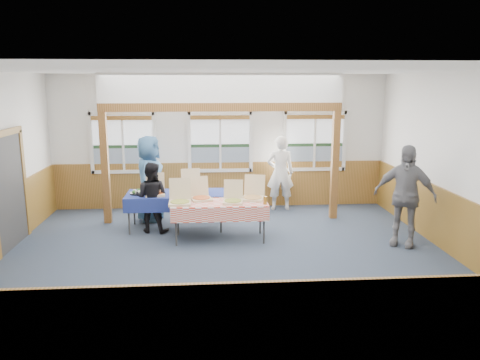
% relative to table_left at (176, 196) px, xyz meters
% --- Properties ---
extents(floor, '(8.00, 8.00, 0.00)m').
position_rel_table_left_xyz_m(floor, '(0.98, -1.77, -0.70)').
color(floor, '#283642').
rests_on(floor, ground).
extents(ceiling, '(8.00, 8.00, 0.00)m').
position_rel_table_left_xyz_m(ceiling, '(0.98, -1.77, 2.50)').
color(ceiling, white).
rests_on(ceiling, wall_back).
extents(wall_back, '(8.00, 0.00, 8.00)m').
position_rel_table_left_xyz_m(wall_back, '(0.98, 1.73, 0.90)').
color(wall_back, silver).
rests_on(wall_back, floor).
extents(wall_front, '(8.00, 0.00, 8.00)m').
position_rel_table_left_xyz_m(wall_front, '(0.98, -5.27, 0.90)').
color(wall_front, silver).
rests_on(wall_front, floor).
extents(wall_right, '(0.00, 8.00, 8.00)m').
position_rel_table_left_xyz_m(wall_right, '(4.98, -1.77, 0.90)').
color(wall_right, silver).
rests_on(wall_right, floor).
extents(wainscot_back, '(7.98, 0.05, 1.10)m').
position_rel_table_left_xyz_m(wainscot_back, '(0.98, 1.71, -0.15)').
color(wainscot_back, brown).
rests_on(wainscot_back, floor).
extents(wainscot_front, '(7.98, 0.05, 1.10)m').
position_rel_table_left_xyz_m(wainscot_front, '(0.98, -5.24, -0.15)').
color(wainscot_front, brown).
rests_on(wainscot_front, floor).
extents(wainscot_right, '(0.05, 6.98, 1.10)m').
position_rel_table_left_xyz_m(wainscot_right, '(4.96, -1.77, -0.15)').
color(wainscot_right, brown).
rests_on(wainscot_right, floor).
extents(cased_opening, '(0.06, 1.30, 2.10)m').
position_rel_table_left_xyz_m(cased_opening, '(-2.98, -0.87, 0.35)').
color(cased_opening, '#313131').
rests_on(cased_opening, wall_left).
extents(window_left, '(1.56, 0.10, 1.46)m').
position_rel_table_left_xyz_m(window_left, '(-1.32, 1.69, 0.97)').
color(window_left, silver).
rests_on(window_left, wall_back).
extents(window_mid, '(1.56, 0.10, 1.46)m').
position_rel_table_left_xyz_m(window_mid, '(0.98, 1.69, 0.97)').
color(window_mid, silver).
rests_on(window_mid, wall_back).
extents(window_right, '(1.56, 0.10, 1.46)m').
position_rel_table_left_xyz_m(window_right, '(3.28, 1.69, 0.97)').
color(window_right, silver).
rests_on(window_right, wall_back).
extents(post_left, '(0.15, 0.15, 2.40)m').
position_rel_table_left_xyz_m(post_left, '(-1.52, 0.53, 0.50)').
color(post_left, brown).
rests_on(post_left, floor).
extents(post_right, '(0.15, 0.15, 2.40)m').
position_rel_table_left_xyz_m(post_right, '(3.48, 0.53, 0.50)').
color(post_right, brown).
rests_on(post_right, floor).
extents(cross_beam, '(5.15, 0.18, 0.18)m').
position_rel_table_left_xyz_m(cross_beam, '(0.98, 0.53, 1.79)').
color(cross_beam, brown).
rests_on(cross_beam, post_left).
extents(table_left, '(2.21, 1.71, 0.76)m').
position_rel_table_left_xyz_m(table_left, '(0.00, 0.00, 0.00)').
color(table_left, '#313131').
rests_on(table_left, floor).
extents(table_right, '(1.99, 1.38, 0.76)m').
position_rel_table_left_xyz_m(table_right, '(0.89, -0.77, -0.01)').
color(table_right, '#313131').
rests_on(table_right, floor).
extents(pizza_box_a, '(0.43, 0.50, 0.42)m').
position_rel_table_left_xyz_m(pizza_box_a, '(-0.40, -0.11, 0.12)').
color(pizza_box_a, beige).
rests_on(pizza_box_a, table_left).
extents(pizza_box_b, '(0.49, 0.56, 0.44)m').
position_rel_table_left_xyz_m(pizza_box_b, '(0.34, 0.16, 0.12)').
color(pizza_box_b, beige).
rests_on(pizza_box_b, table_left).
extents(pizza_box_c, '(0.42, 0.51, 0.45)m').
position_rel_table_left_xyz_m(pizza_box_c, '(0.13, -0.87, 0.12)').
color(pizza_box_c, beige).
rests_on(pizza_box_c, table_right).
extents(pizza_box_d, '(0.49, 0.55, 0.42)m').
position_rel_table_left_xyz_m(pizza_box_d, '(0.53, -0.58, 0.12)').
color(pizza_box_d, beige).
rests_on(pizza_box_d, table_right).
extents(pizza_box_e, '(0.42, 0.49, 0.40)m').
position_rel_table_left_xyz_m(pizza_box_e, '(1.14, -0.85, 0.12)').
color(pizza_box_e, beige).
rests_on(pizza_box_e, table_right).
extents(pizza_box_f, '(0.52, 0.59, 0.45)m').
position_rel_table_left_xyz_m(pizza_box_f, '(1.55, -0.63, 0.12)').
color(pizza_box_f, beige).
rests_on(pizza_box_f, table_right).
extents(veggie_tray, '(0.38, 0.38, 0.09)m').
position_rel_table_left_xyz_m(veggie_tray, '(-0.75, 0.00, 0.08)').
color(veggie_tray, black).
rests_on(veggie_tray, table_left).
extents(drink_glass, '(0.07, 0.07, 0.15)m').
position_rel_table_left_xyz_m(drink_glass, '(1.74, -1.02, 0.13)').
color(drink_glass, '#8D5B17').
rests_on(drink_glass, table_right).
extents(woman_white, '(0.66, 0.44, 1.79)m').
position_rel_table_left_xyz_m(woman_white, '(2.39, 1.33, 0.19)').
color(woman_white, white).
rests_on(woman_white, floor).
extents(woman_black, '(0.81, 0.70, 1.44)m').
position_rel_table_left_xyz_m(woman_black, '(-0.48, -0.17, 0.02)').
color(woman_black, black).
rests_on(woman_black, floor).
extents(man_blue, '(0.76, 1.01, 1.88)m').
position_rel_table_left_xyz_m(man_blue, '(-0.61, 0.67, 0.24)').
color(man_blue, '#37608A').
rests_on(man_blue, floor).
extents(person_grey, '(1.19, 0.98, 1.90)m').
position_rel_table_left_xyz_m(person_grey, '(4.29, -1.32, 0.25)').
color(person_grey, slate).
rests_on(person_grey, floor).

